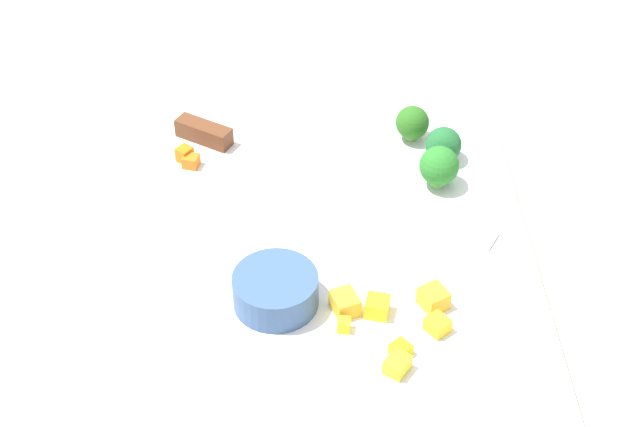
# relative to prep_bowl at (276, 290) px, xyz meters

# --- Properties ---
(ground_plane) EXTENTS (4.00, 4.00, 0.00)m
(ground_plane) POSITION_rel_prep_bowl_xyz_m (-0.10, 0.04, -0.03)
(ground_plane) COLOR #979B88
(cutting_board) EXTENTS (0.50, 0.38, 0.01)m
(cutting_board) POSITION_rel_prep_bowl_xyz_m (-0.10, 0.04, -0.02)
(cutting_board) COLOR white
(cutting_board) RESTS_ON ground_plane
(prep_bowl) EXTENTS (0.07, 0.07, 0.03)m
(prep_bowl) POSITION_rel_prep_bowl_xyz_m (0.00, 0.00, 0.00)
(prep_bowl) COLOR #395887
(prep_bowl) RESTS_ON cutting_board
(chef_knife) EXTENTS (0.20, 0.31, 0.02)m
(chef_knife) POSITION_rel_prep_bowl_xyz_m (-0.19, 0.00, -0.01)
(chef_knife) COLOR silver
(chef_knife) RESTS_ON cutting_board
(carrot_dice_0) EXTENTS (0.01, 0.01, 0.01)m
(carrot_dice_0) POSITION_rel_prep_bowl_xyz_m (-0.24, -0.07, -0.01)
(carrot_dice_0) COLOR orange
(carrot_dice_0) RESTS_ON cutting_board
(carrot_dice_1) EXTENTS (0.02, 0.02, 0.01)m
(carrot_dice_1) POSITION_rel_prep_bowl_xyz_m (-0.19, -0.09, -0.01)
(carrot_dice_1) COLOR orange
(carrot_dice_1) RESTS_ON cutting_board
(carrot_dice_2) EXTENTS (0.02, 0.02, 0.02)m
(carrot_dice_2) POSITION_rel_prep_bowl_xyz_m (-0.20, -0.09, -0.01)
(carrot_dice_2) COLOR orange
(carrot_dice_2) RESTS_ON cutting_board
(pepper_dice_0) EXTENTS (0.02, 0.02, 0.02)m
(pepper_dice_0) POSITION_rel_prep_bowl_xyz_m (0.02, 0.09, -0.01)
(pepper_dice_0) COLOR yellow
(pepper_dice_0) RESTS_ON cutting_board
(pepper_dice_1) EXTENTS (0.01, 0.01, 0.01)m
(pepper_dice_1) POSITION_rel_prep_bowl_xyz_m (0.03, 0.06, -0.01)
(pepper_dice_1) COLOR yellow
(pepper_dice_1) RESTS_ON cutting_board
(pepper_dice_2) EXTENTS (0.03, 0.03, 0.02)m
(pepper_dice_2) POSITION_rel_prep_bowl_xyz_m (0.01, 0.13, -0.01)
(pepper_dice_2) COLOR yellow
(pepper_dice_2) RESTS_ON cutting_board
(pepper_dice_3) EXTENTS (0.03, 0.02, 0.01)m
(pepper_dice_3) POSITION_rel_prep_bowl_xyz_m (0.08, 0.10, -0.01)
(pepper_dice_3) COLOR yellow
(pepper_dice_3) RESTS_ON cutting_board
(pepper_dice_4) EXTENTS (0.03, 0.03, 0.02)m
(pepper_dice_4) POSITION_rel_prep_bowl_xyz_m (0.01, 0.06, -0.01)
(pepper_dice_4) COLOR yellow
(pepper_dice_4) RESTS_ON cutting_board
(pepper_dice_5) EXTENTS (0.02, 0.02, 0.01)m
(pepper_dice_5) POSITION_rel_prep_bowl_xyz_m (0.06, 0.10, -0.01)
(pepper_dice_5) COLOR yellow
(pepper_dice_5) RESTS_ON cutting_board
(pepper_dice_6) EXTENTS (0.02, 0.02, 0.01)m
(pepper_dice_6) POSITION_rel_prep_bowl_xyz_m (0.04, 0.13, -0.01)
(pepper_dice_6) COLOR yellow
(pepper_dice_6) RESTS_ON cutting_board
(broccoli_floret_0) EXTENTS (0.03, 0.03, 0.04)m
(broccoli_floret_0) POSITION_rel_prep_bowl_xyz_m (-0.23, 0.14, 0.01)
(broccoli_floret_0) COLOR #8CB664
(broccoli_floret_0) RESTS_ON cutting_board
(broccoli_floret_1) EXTENTS (0.04, 0.04, 0.04)m
(broccoli_floret_1) POSITION_rel_prep_bowl_xyz_m (-0.15, 0.16, 0.01)
(broccoli_floret_1) COLOR #88BF65
(broccoli_floret_1) RESTS_ON cutting_board
(broccoli_floret_2) EXTENTS (0.04, 0.04, 0.04)m
(broccoli_floret_2) POSITION_rel_prep_bowl_xyz_m (-0.20, 0.17, 0.00)
(broccoli_floret_2) COLOR #93B45E
(broccoli_floret_2) RESTS_ON cutting_board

